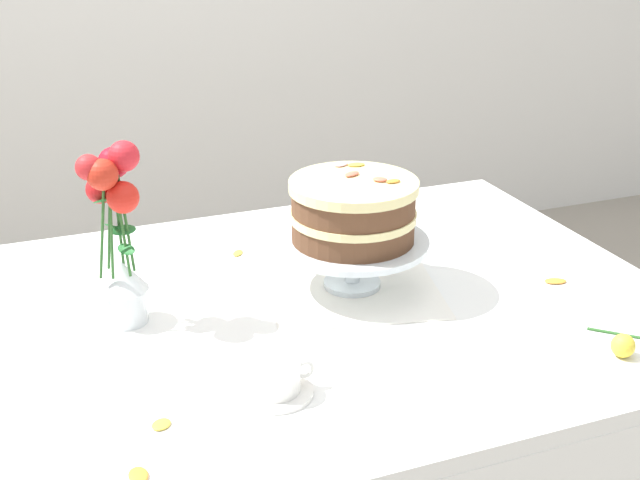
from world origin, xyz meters
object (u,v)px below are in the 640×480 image
dining_table (302,355)px  layer_cake (353,210)px  flower_vase (117,233)px  fallen_rose (623,345)px  teacup (276,380)px  cake_stand (353,248)px

dining_table → layer_cake: layer_cake is taller
flower_vase → fallen_rose: flower_vase is taller
teacup → fallen_rose: (0.57, -0.10, -0.00)m
dining_table → layer_cake: bearing=25.5°
fallen_rose → flower_vase: bearing=150.8°
cake_stand → fallen_rose: (0.31, -0.40, -0.06)m
dining_table → cake_stand: 0.22m
fallen_rose → teacup: bearing=170.1°
flower_vase → fallen_rose: bearing=-29.2°
flower_vase → teacup: flower_vase is taller
dining_table → layer_cake: (0.13, 0.06, 0.25)m
cake_stand → teacup: bearing=-130.5°
cake_stand → fallen_rose: size_ratio=2.48×
layer_cake → flower_vase: size_ratio=0.73×
layer_cake → flower_vase: flower_vase is taller
cake_stand → teacup: 0.40m
dining_table → flower_vase: size_ratio=4.23×
layer_cake → fallen_rose: 0.53m
teacup → fallen_rose: bearing=-9.9°
flower_vase → fallen_rose: (0.74, -0.42, -0.15)m
teacup → flower_vase: bearing=118.9°
dining_table → fallen_rose: bearing=-37.5°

